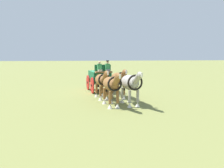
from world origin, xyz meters
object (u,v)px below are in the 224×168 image
object	(u,v)px
draft_horse_rear_off	(102,81)
draft_horse_rear_near	(118,80)
draft_horse_lead_near	(130,83)
draft_horse_lead_off	(111,85)
show_wagon	(100,77)

from	to	relation	value
draft_horse_rear_off	draft_horse_rear_near	bearing A→B (deg)	97.75
draft_horse_lead_near	draft_horse_rear_near	bearing A→B (deg)	-172.75
draft_horse_lead_off	draft_horse_lead_near	bearing A→B (deg)	97.93
draft_horse_lead_near	draft_horse_lead_off	size ratio (longest dim) A/B	1.02
draft_horse_rear_near	draft_horse_rear_off	bearing A→B (deg)	-82.25
draft_horse_rear_near	draft_horse_lead_off	bearing A→B (deg)	-19.26
show_wagon	draft_horse_lead_near	distance (m)	6.15
draft_horse_rear_off	draft_horse_lead_off	distance (m)	2.59
show_wagon	draft_horse_rear_off	distance (m)	3.60
show_wagon	draft_horse_rear_off	bearing A→B (deg)	-3.16
show_wagon	draft_horse_lead_off	world-z (taller)	show_wagon
draft_horse_rear_near	draft_horse_lead_off	size ratio (longest dim) A/B	0.99
draft_horse_rear_off	draft_horse_lead_off	size ratio (longest dim) A/B	0.99
draft_horse_rear_near	show_wagon	bearing A→B (deg)	-162.31
draft_horse_rear_off	draft_horse_lead_near	size ratio (longest dim) A/B	0.97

